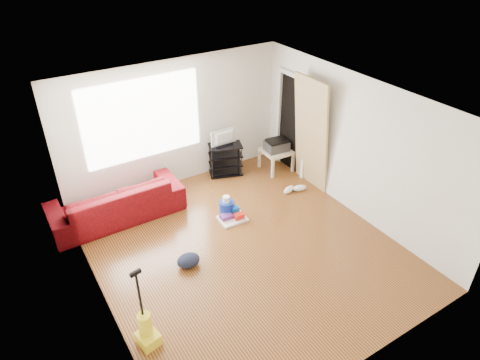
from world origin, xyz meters
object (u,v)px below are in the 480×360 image
sofa (119,216)px  backpack (189,265)px  tv_stand (225,159)px  vacuum (146,330)px  side_table (276,153)px  bucket (227,214)px  cleaning_tray (233,216)px

sofa → backpack: size_ratio=6.35×
tv_stand → vacuum: (-2.95, -3.06, -0.13)m
side_table → bucket: (-1.70, -0.83, -0.39)m
sofa → side_table: 3.42m
sofa → tv_stand: tv_stand is taller
sofa → tv_stand: 2.44m
tv_stand → bucket: bearing=-100.0°
tv_stand → cleaning_tray: bearing=-96.3°
backpack → vacuum: vacuum is taller
vacuum → sofa: bearing=68.5°
tv_stand → bucket: (-0.70, -1.23, -0.34)m
backpack → vacuum: bearing=-136.1°
tv_stand → side_table: 1.08m
tv_stand → vacuum: vacuum is taller
side_table → backpack: size_ratio=1.60×
sofa → cleaning_tray: (1.71, -1.15, 0.05)m
tv_stand → vacuum: 4.25m
sofa → vacuum: vacuum is taller
tv_stand → sofa: bearing=-153.9°
side_table → vacuum: size_ratio=0.49×
backpack → bucket: bearing=36.6°
cleaning_tray → sofa: bearing=146.0°
cleaning_tray → vacuum: 2.79m
sofa → vacuum: (-0.55, -2.79, 0.22)m
tv_stand → side_table: bearing=-2.2°
tv_stand → vacuum: size_ratio=0.64×
sofa → vacuum: bearing=78.8°
sofa → side_table: (3.40, -0.13, 0.39)m
vacuum → backpack: bearing=32.4°
tv_stand → bucket: tv_stand is taller
tv_stand → bucket: 1.46m
cleaning_tray → backpack: bearing=-151.2°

